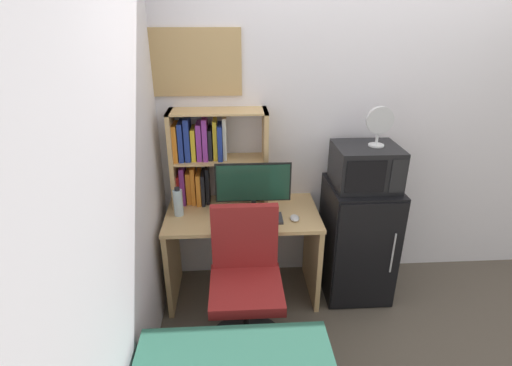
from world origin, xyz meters
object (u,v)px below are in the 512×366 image
Objects in this scene: hutch_bookshelf at (206,155)px; water_bottle at (178,202)px; desk_chair at (246,290)px; mini_fridge at (357,239)px; monitor at (253,186)px; microwave at (366,166)px; keyboard at (254,219)px; wall_corkboard at (196,63)px; desk_fan at (379,124)px; computer_mouse at (295,218)px.

hutch_bookshelf is 0.41m from water_bottle.
hutch_bookshelf is 0.75× the size of desk_chair.
desk_chair is (-0.90, -0.51, -0.04)m from mini_fridge.
microwave reaches higher than monitor.
microwave is at bearing 9.29° from keyboard.
monitor reaches higher than desk_chair.
wall_corkboard is (-1.21, 0.28, 0.70)m from microwave.
hutch_bookshelf is 2.55× the size of desk_fan.
wall_corkboard is (-1.21, 0.29, 1.32)m from mini_fridge.
microwave is at bearing 29.90° from desk_chair.
microwave is 1.42m from wall_corkboard.
computer_mouse is 1.31m from wall_corkboard.
hutch_bookshelf reaches higher than water_bottle.
wall_corkboard reaches higher than desk_fan.
desk_chair is (0.47, -0.49, -0.41)m from water_bottle.
monitor is 2.46× the size of water_bottle.
computer_mouse is 0.45× the size of water_bottle.
monitor is 0.96m from wall_corkboard.
keyboard is 0.90m from microwave.
mini_fridge is 3.26× the size of desk_fan.
wall_corkboard is at bearing 167.11° from desk_fan.
keyboard is at bearing -11.65° from water_bottle.
keyboard is 0.45× the size of mini_fridge.
hutch_bookshelf is at bearing 152.48° from computer_mouse.
water_bottle is 1.42m from mini_fridge.
desk_fan is at bearing -2.95° from mini_fridge.
keyboard is at bearing 177.69° from computer_mouse.
mini_fridge is at bearing 3.76° from monitor.
monitor is at bearing 88.10° from keyboard.
desk_fan reaches higher than keyboard.
mini_fridge is at bearing 15.20° from computer_mouse.
microwave is 0.71× the size of wall_corkboard.
hutch_bookshelf is at bearing 111.05° from desk_chair.
hutch_bookshelf is 0.78× the size of mini_fridge.
monitor is 0.97m from mini_fridge.
desk_fan is 0.29× the size of desk_chair.
hutch_bookshelf is 1.35× the size of monitor.
monitor is 1.90× the size of desk_fan.
desk_fan is (0.06, -0.01, 0.32)m from microwave.
wall_corkboard is (-0.38, 0.42, 1.04)m from keyboard.
monitor is 0.58× the size of mini_fridge.
computer_mouse is (0.29, -0.09, -0.22)m from monitor.
water_bottle is (-0.55, 0.03, -0.13)m from monitor.
desk_fan reaches higher than water_bottle.
water_bottle is (-0.84, 0.12, 0.09)m from computer_mouse.
hutch_bookshelf is 1.14× the size of wall_corkboard.
wall_corkboard reaches higher than water_bottle.
desk_fan is at bearing -5.88° from microwave.
monitor is at bearing -176.03° from microwave.
hutch_bookshelf is 1.18m from microwave.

